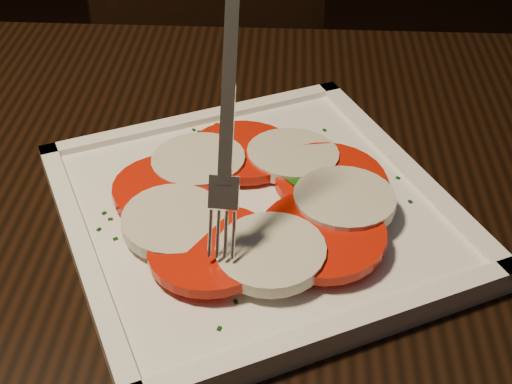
% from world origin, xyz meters
% --- Properties ---
extents(table, '(1.23, 0.84, 0.75)m').
position_xyz_m(table, '(0.27, 0.14, 0.65)').
color(table, black).
rests_on(table, ground).
extents(chair, '(0.53, 0.53, 0.93)m').
position_xyz_m(chair, '(0.16, 0.84, 0.53)').
color(chair, black).
rests_on(chair, ground).
extents(plate, '(0.38, 0.38, 0.01)m').
position_xyz_m(plate, '(0.22, 0.19, 0.76)').
color(plate, white).
rests_on(plate, table).
extents(caprese_salad, '(0.25, 0.25, 0.03)m').
position_xyz_m(caprese_salad, '(0.22, 0.19, 0.77)').
color(caprese_salad, red).
rests_on(caprese_salad, plate).
extents(fork, '(0.05, 0.09, 0.17)m').
position_xyz_m(fork, '(0.20, 0.16, 0.87)').
color(fork, white).
rests_on(fork, caprese_salad).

